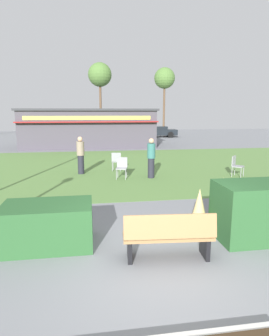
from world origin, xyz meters
TOP-DOWN VIEW (x-y plane):
  - ground_plane at (0.00, 0.00)m, footprint 80.00×80.00m
  - lawn_patch at (0.00, 9.88)m, footprint 36.00×12.00m
  - park_bench at (0.19, 0.28)m, footprint 1.74×0.66m
  - hedge_left at (-2.13, 1.22)m, footprint 1.83×1.10m
  - ornamental_grass_behind_left at (2.02, 1.88)m, footprint 0.67×0.67m
  - ornamental_grass_behind_right at (1.26, 1.47)m, footprint 0.51×0.51m
  - food_kiosk at (-1.35, 19.20)m, footprint 10.51×5.49m
  - cafe_chair_west at (0.05, 7.14)m, footprint 0.53×0.53m
  - cafe_chair_center at (5.00, 6.79)m, footprint 0.62×0.62m
  - cafe_chair_north at (-0.03, 8.73)m, footprint 0.51×0.51m
  - person_strolling at (1.29, 7.06)m, footprint 0.34×0.34m
  - person_standing at (-1.68, 8.33)m, footprint 0.34×0.34m
  - parked_car_west_slot at (-3.91, 26.80)m, footprint 4.27×2.19m
  - parked_car_center_slot at (1.09, 26.80)m, footprint 4.36×2.37m
  - parked_car_east_slot at (6.18, 26.81)m, footprint 4.34×2.34m
  - tree_left_bg at (8.87, 34.52)m, footprint 2.80×2.80m
  - tree_center_bg at (0.04, 31.00)m, footprint 2.80×2.80m

SIDE VIEW (x-z plane):
  - ground_plane at x=0.00m, z-range 0.00..0.00m
  - lawn_patch at x=0.00m, z-range 0.00..0.01m
  - hedge_left at x=-2.13m, z-range 0.00..0.91m
  - park_bench at x=0.19m, z-range 0.01..0.96m
  - ornamental_grass_behind_right at x=1.26m, z-range 0.00..1.03m
  - cafe_chair_west at x=0.05m, z-range 0.08..0.97m
  - cafe_chair_center at x=5.00m, z-range 0.08..0.97m
  - cafe_chair_north at x=-0.03m, z-range 0.08..0.97m
  - ornamental_grass_behind_left at x=2.02m, z-range 0.00..1.17m
  - parked_car_west_slot at x=-3.91m, z-range 0.04..1.24m
  - parked_car_center_slot at x=1.09m, z-range 0.04..1.24m
  - parked_car_east_slot at x=6.18m, z-range 0.04..1.24m
  - person_strolling at x=1.29m, z-range 0.02..1.71m
  - person_standing at x=-1.68m, z-range 0.02..1.71m
  - food_kiosk at x=-1.35m, z-range 0.01..3.02m
  - tree_center_bg at x=0.04m, z-range 2.78..11.31m
  - tree_left_bg at x=8.87m, z-range 2.85..11.53m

